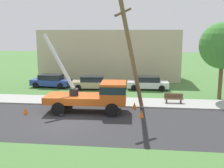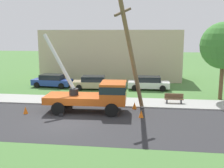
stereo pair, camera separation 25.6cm
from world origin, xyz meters
The scene contains 14 objects.
ground_plane centered at (0.00, 12.00, 0.00)m, with size 120.00×120.00×0.00m, color #477538.
road_asphalt centered at (0.00, 0.00, 0.00)m, with size 80.00×8.18×0.01m, color #2B2B2D.
sidewalk_strip centered at (0.00, 5.66, 0.05)m, with size 80.00×3.14×0.10m, color #9E9E99.
utility_truck centered at (1.69, 2.54, 1.41)m, with size 6.86×3.21×5.98m.
leaning_utility_pole centered at (4.28, 3.14, 4.41)m, with size 2.23×3.10×8.62m.
traffic_cone_ahead centered at (5.14, 1.47, 0.28)m, with size 0.36×0.36×0.56m, color orange.
traffic_cone_behind centered at (-3.57, 1.32, 0.28)m, with size 0.36×0.36×0.56m, color orange.
traffic_cone_curbside centered at (4.55, 3.71, 0.28)m, with size 0.36×0.36×0.56m, color orange.
parked_sedan_blue centered at (-5.16, 11.80, 0.71)m, with size 4.53×2.25×1.42m.
parked_sedan_tan centered at (-0.28, 11.17, 0.71)m, with size 4.54×2.26×1.42m.
parked_sedan_white centered at (5.69, 11.71, 0.71)m, with size 4.41×2.04×1.42m.
park_bench centered at (7.84, 5.73, 0.46)m, with size 1.60×0.45×0.90m.
roadside_tree_near centered at (12.24, 8.05, 4.91)m, with size 4.20×4.20×7.03m.
lowrise_building_backdrop centered at (0.72, 18.87, 3.20)m, with size 18.00×6.00×6.40m, color #C6B293.
Camera 2 is at (5.52, -17.83, 6.03)m, focal length 44.24 mm.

